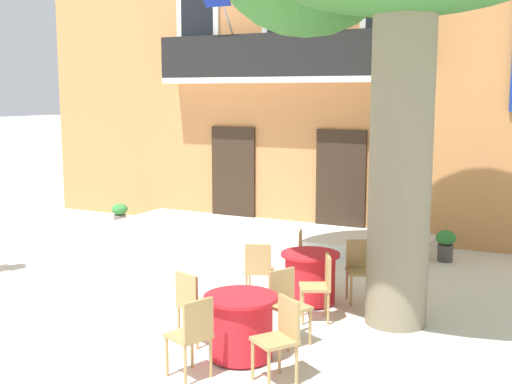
# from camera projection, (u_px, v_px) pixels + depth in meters

# --- Properties ---
(ground_plane) EXTENTS (120.00, 120.00, 0.00)m
(ground_plane) POSITION_uv_depth(u_px,v_px,m) (139.00, 288.00, 10.46)
(ground_plane) COLOR silver
(building_facade) EXTENTS (13.00, 5.09, 7.50)m
(building_facade) POSITION_uv_depth(u_px,v_px,m) (320.00, 64.00, 15.93)
(building_facade) COLOR #CC844C
(building_facade) RESTS_ON ground
(entrance_step_platform) EXTENTS (6.75, 1.83, 0.25)m
(entrance_step_platform) POSITION_uv_depth(u_px,v_px,m) (267.00, 233.00, 13.92)
(entrance_step_platform) COLOR silver
(entrance_step_platform) RESTS_ON ground
(cafe_table_near_tree) EXTENTS (0.86, 0.86, 0.76)m
(cafe_table_near_tree) POSITION_uv_depth(u_px,v_px,m) (310.00, 277.00, 9.65)
(cafe_table_near_tree) COLOR red
(cafe_table_near_tree) RESTS_ON ground
(cafe_chair_near_tree_0) EXTENTS (0.51, 0.51, 0.91)m
(cafe_chair_near_tree_0) POSITION_uv_depth(u_px,v_px,m) (307.00, 256.00, 10.37)
(cafe_chair_near_tree_0) COLOR tan
(cafe_chair_near_tree_0) RESTS_ON ground
(cafe_chair_near_tree_1) EXTENTS (0.51, 0.51, 0.91)m
(cafe_chair_near_tree_1) POSITION_uv_depth(u_px,v_px,m) (259.00, 268.00, 9.65)
(cafe_chair_near_tree_1) COLOR tan
(cafe_chair_near_tree_1) RESTS_ON ground
(cafe_chair_near_tree_2) EXTENTS (0.54, 0.54, 0.91)m
(cafe_chair_near_tree_2) POSITION_uv_depth(u_px,v_px,m) (320.00, 283.00, 8.89)
(cafe_chair_near_tree_2) COLOR tan
(cafe_chair_near_tree_2) RESTS_ON ground
(cafe_chair_near_tree_3) EXTENTS (0.54, 0.54, 0.91)m
(cafe_chair_near_tree_3) POSITION_uv_depth(u_px,v_px,m) (360.00, 266.00, 9.73)
(cafe_chair_near_tree_3) COLOR tan
(cafe_chair_near_tree_3) RESTS_ON ground
(cafe_table_middle) EXTENTS (0.86, 0.86, 0.76)m
(cafe_table_middle) POSITION_uv_depth(u_px,v_px,m) (241.00, 326.00, 7.63)
(cafe_table_middle) COLOR red
(cafe_table_middle) RESTS_ON ground
(cafe_chair_middle_0) EXTENTS (0.50, 0.50, 0.91)m
(cafe_chair_middle_0) POSITION_uv_depth(u_px,v_px,m) (193.00, 302.00, 8.07)
(cafe_chair_middle_0) COLOR tan
(cafe_chair_middle_0) RESTS_ON ground
(cafe_chair_middle_1) EXTENTS (0.52, 0.52, 0.91)m
(cafe_chair_middle_1) POSITION_uv_depth(u_px,v_px,m) (193.00, 332.00, 7.06)
(cafe_chair_middle_1) COLOR tan
(cafe_chair_middle_1) RESTS_ON ground
(cafe_chair_middle_2) EXTENTS (0.55, 0.55, 0.91)m
(cafe_chair_middle_2) POSITION_uv_depth(u_px,v_px,m) (281.00, 334.00, 7.01)
(cafe_chair_middle_2) COLOR tan
(cafe_chair_middle_2) RESTS_ON ground
(cafe_chair_middle_3) EXTENTS (0.54, 0.54, 0.91)m
(cafe_chair_middle_3) POSITION_uv_depth(u_px,v_px,m) (287.00, 301.00, 8.11)
(cafe_chair_middle_3) COLOR tan
(cafe_chair_middle_3) RESTS_ON ground
(ground_planter_left) EXTENTS (0.38, 0.38, 0.52)m
(ground_planter_left) POSITION_uv_depth(u_px,v_px,m) (120.00, 213.00, 15.35)
(ground_planter_left) COLOR slate
(ground_planter_left) RESTS_ON ground
(ground_planter_right) EXTENTS (0.36, 0.36, 0.58)m
(ground_planter_right) POSITION_uv_depth(u_px,v_px,m) (446.00, 244.00, 12.07)
(ground_planter_right) COLOR #47423D
(ground_planter_right) RESTS_ON ground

